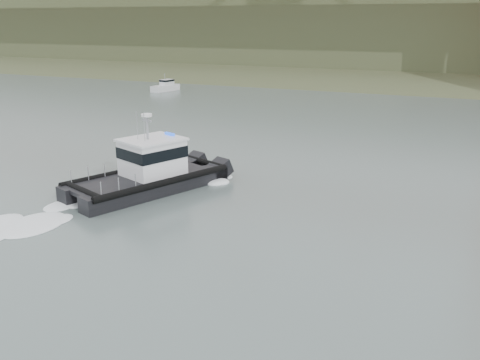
# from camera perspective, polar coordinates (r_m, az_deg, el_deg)

# --- Properties ---
(ground) EXTENTS (400.00, 400.00, 0.00)m
(ground) POSITION_cam_1_polar(r_m,az_deg,el_deg) (28.35, -7.19, -8.75)
(ground) COLOR slate
(ground) RESTS_ON ground
(headlands) EXTENTS (500.00, 105.36, 27.12)m
(headlands) POSITION_cam_1_polar(r_m,az_deg,el_deg) (147.90, 19.62, 13.82)
(headlands) COLOR #374226
(headlands) RESTS_ON ground
(patrol_boat) EXTENTS (8.47, 12.92, 5.90)m
(patrol_boat) POSITION_cam_1_polar(r_m,az_deg,el_deg) (39.90, -9.69, 0.99)
(patrol_boat) COLOR black
(patrol_boat) RESTS_ON ground
(motorboat) EXTENTS (2.92, 5.95, 3.13)m
(motorboat) POSITION_cam_1_polar(r_m,az_deg,el_deg) (97.21, -7.93, 9.86)
(motorboat) COLOR silver
(motorboat) RESTS_ON ground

